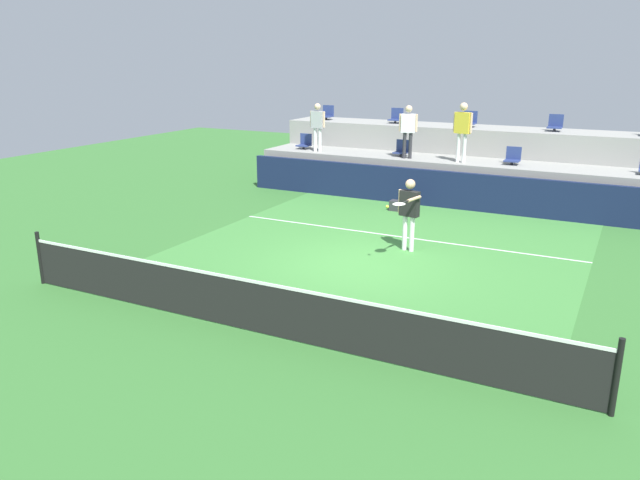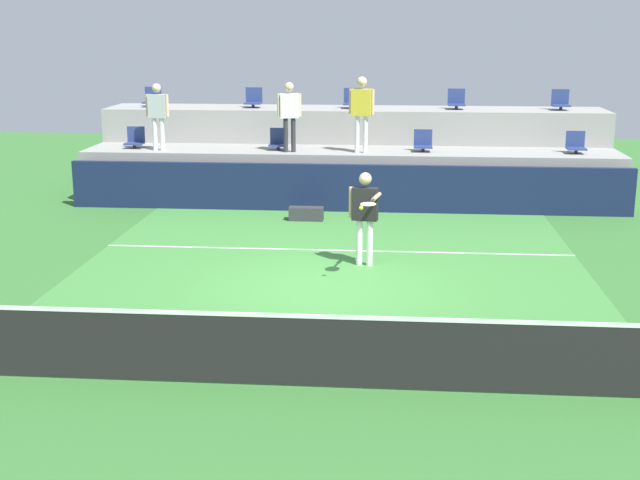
# 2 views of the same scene
# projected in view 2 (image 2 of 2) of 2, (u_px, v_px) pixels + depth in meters

# --- Properties ---
(ground_plane) EXTENTS (40.00, 40.00, 0.00)m
(ground_plane) POSITION_uv_depth(u_px,v_px,m) (327.00, 288.00, 14.10)
(ground_plane) COLOR #336B2D
(court_inner_paint) EXTENTS (9.00, 10.00, 0.01)m
(court_inner_paint) POSITION_uv_depth(u_px,v_px,m) (331.00, 271.00, 15.07)
(court_inner_paint) COLOR #3D7F38
(court_inner_paint) RESTS_ON ground_plane
(court_service_line) EXTENTS (9.00, 0.06, 0.00)m
(court_service_line) POSITION_uv_depth(u_px,v_px,m) (336.00, 250.00, 16.42)
(court_service_line) COLOR white
(court_service_line) RESTS_ON ground_plane
(tennis_net) EXTENTS (10.48, 0.08, 1.07)m
(tennis_net) POSITION_uv_depth(u_px,v_px,m) (301.00, 348.00, 10.12)
(tennis_net) COLOR black
(tennis_net) RESTS_ON ground_plane
(sponsor_backboard) EXTENTS (13.00, 0.16, 1.10)m
(sponsor_backboard) POSITION_uv_depth(u_px,v_px,m) (347.00, 188.00, 19.77)
(sponsor_backboard) COLOR #141E42
(sponsor_backboard) RESTS_ON ground_plane
(seating_tier_lower) EXTENTS (13.00, 1.80, 1.25)m
(seating_tier_lower) POSITION_uv_depth(u_px,v_px,m) (350.00, 175.00, 21.00)
(seating_tier_lower) COLOR gray
(seating_tier_lower) RESTS_ON ground_plane
(seating_tier_upper) EXTENTS (13.00, 1.80, 2.10)m
(seating_tier_upper) POSITION_uv_depth(u_px,v_px,m) (353.00, 148.00, 22.64)
(seating_tier_upper) COLOR gray
(seating_tier_upper) RESTS_ON ground_plane
(stadium_chair_lower_far_left) EXTENTS (0.44, 0.40, 0.52)m
(stadium_chair_lower_far_left) POSITION_uv_depth(u_px,v_px,m) (135.00, 139.00, 21.18)
(stadium_chair_lower_far_left) COLOR #2D2D33
(stadium_chair_lower_far_left) RESTS_ON seating_tier_lower
(stadium_chair_lower_left) EXTENTS (0.44, 0.40, 0.52)m
(stadium_chair_lower_left) POSITION_uv_depth(u_px,v_px,m) (279.00, 141.00, 20.88)
(stadium_chair_lower_left) COLOR #2D2D33
(stadium_chair_lower_left) RESTS_ON seating_tier_lower
(stadium_chair_lower_right) EXTENTS (0.44, 0.40, 0.52)m
(stadium_chair_lower_right) POSITION_uv_depth(u_px,v_px,m) (423.00, 142.00, 20.59)
(stadium_chair_lower_right) COLOR #2D2D33
(stadium_chair_lower_right) RESTS_ON seating_tier_lower
(stadium_chair_lower_far_right) EXTENTS (0.44, 0.40, 0.52)m
(stadium_chair_lower_far_right) POSITION_uv_depth(u_px,v_px,m) (576.00, 144.00, 20.29)
(stadium_chair_lower_far_right) COLOR #2D2D33
(stadium_chair_lower_far_right) RESTS_ON seating_tier_lower
(stadium_chair_upper_far_left) EXTENTS (0.44, 0.40, 0.52)m
(stadium_chair_upper_far_left) POSITION_uv_depth(u_px,v_px,m) (153.00, 99.00, 22.71)
(stadium_chair_upper_far_left) COLOR #2D2D33
(stadium_chair_upper_far_left) RESTS_ON seating_tier_upper
(stadium_chair_upper_left) EXTENTS (0.44, 0.40, 0.52)m
(stadium_chair_upper_left) POSITION_uv_depth(u_px,v_px,m) (254.00, 99.00, 22.49)
(stadium_chair_upper_left) COLOR #2D2D33
(stadium_chair_upper_left) RESTS_ON seating_tier_upper
(stadium_chair_upper_center) EXTENTS (0.44, 0.40, 0.52)m
(stadium_chair_upper_center) POSITION_uv_depth(u_px,v_px,m) (352.00, 100.00, 22.27)
(stadium_chair_upper_center) COLOR #2D2D33
(stadium_chair_upper_center) RESTS_ON seating_tier_upper
(stadium_chair_upper_right) EXTENTS (0.44, 0.40, 0.52)m
(stadium_chair_upper_right) POSITION_uv_depth(u_px,v_px,m) (456.00, 101.00, 22.05)
(stadium_chair_upper_right) COLOR #2D2D33
(stadium_chair_upper_right) RESTS_ON seating_tier_upper
(stadium_chair_upper_far_right) EXTENTS (0.44, 0.40, 0.52)m
(stadium_chair_upper_far_right) POSITION_uv_depth(u_px,v_px,m) (561.00, 102.00, 21.83)
(stadium_chair_upper_far_right) COLOR #2D2D33
(stadium_chair_upper_far_right) RESTS_ON seating_tier_upper
(tennis_player) EXTENTS (0.59, 1.26, 1.70)m
(tennis_player) POSITION_uv_depth(u_px,v_px,m) (365.00, 210.00, 15.13)
(tennis_player) COLOR white
(tennis_player) RESTS_ON ground_plane
(spectator_in_grey) EXTENTS (0.57, 0.22, 1.61)m
(spectator_in_grey) POSITION_uv_depth(u_px,v_px,m) (157.00, 111.00, 20.57)
(spectator_in_grey) COLOR white
(spectator_in_grey) RESTS_ON seating_tier_lower
(spectator_in_white) EXTENTS (0.58, 0.28, 1.66)m
(spectator_in_white) POSITION_uv_depth(u_px,v_px,m) (289.00, 110.00, 20.29)
(spectator_in_white) COLOR #2D2D33
(spectator_in_white) RESTS_ON seating_tier_lower
(spectator_leaning_on_rail) EXTENTS (0.62, 0.29, 1.80)m
(spectator_leaning_on_rail) POSITION_uv_depth(u_px,v_px,m) (362.00, 107.00, 20.13)
(spectator_leaning_on_rail) COLOR white
(spectator_leaning_on_rail) RESTS_ON seating_tier_lower
(tennis_ball) EXTENTS (0.07, 0.07, 0.07)m
(tennis_ball) POSITION_uv_depth(u_px,v_px,m) (361.00, 208.00, 13.77)
(tennis_ball) COLOR #CCE033
(equipment_bag) EXTENTS (0.76, 0.28, 0.30)m
(equipment_bag) POSITION_uv_depth(u_px,v_px,m) (306.00, 214.00, 18.94)
(equipment_bag) COLOR #333338
(equipment_bag) RESTS_ON ground_plane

